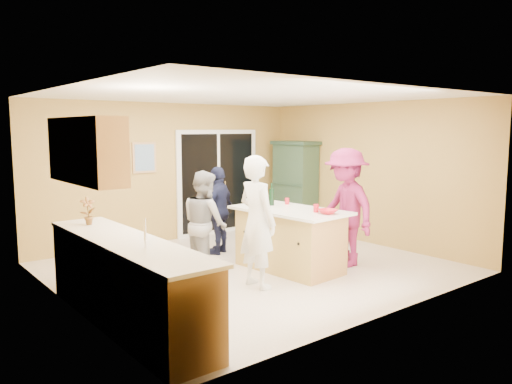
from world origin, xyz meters
TOP-DOWN VIEW (x-y plane):
  - floor at (0.00, 0.00)m, footprint 5.50×5.50m
  - ceiling at (0.00, 0.00)m, footprint 5.50×5.00m
  - wall_back at (0.00, 2.50)m, footprint 5.50×0.10m
  - wall_front at (0.00, -2.50)m, footprint 5.50×0.10m
  - wall_left at (-2.75, 0.00)m, footprint 0.10×5.00m
  - wall_right at (2.75, 0.00)m, footprint 0.10×5.00m
  - left_cabinet_run at (-2.45, -1.05)m, footprint 0.65×3.05m
  - upper_cabinets at (-2.58, -0.20)m, footprint 0.35×1.60m
  - sliding_door at (1.05, 2.46)m, footprint 1.90×0.07m
  - framed_picture at (-0.55, 2.48)m, footprint 0.46×0.04m
  - kitchen_island at (0.38, -0.42)m, footprint 1.09×1.83m
  - green_hutch at (2.49, 1.72)m, footprint 0.54×1.02m
  - woman_white at (-0.52, -0.76)m, footprint 0.43×0.65m
  - woman_grey at (-0.75, 0.16)m, footprint 0.65×0.79m
  - woman_navy at (0.11, 1.07)m, footprint 0.94×0.73m
  - woman_magenta at (1.23, -0.78)m, footprint 0.90×1.29m
  - serving_bowl at (0.50, -1.07)m, footprint 0.27×0.27m
  - tulip_vase at (-2.45, 0.16)m, footprint 0.20×0.14m
  - tumbler_near at (0.47, -0.88)m, footprint 0.10×0.10m
  - tumbler_far at (0.66, -0.05)m, footprint 0.07×0.07m
  - wine_bottle at (0.40, 0.02)m, footprint 0.08×0.08m
  - white_plate at (0.25, 0.13)m, footprint 0.29×0.29m

SIDE VIEW (x-z plane):
  - floor at x=0.00m, z-range 0.00..0.00m
  - kitchen_island at x=0.38m, z-range -0.03..0.90m
  - left_cabinet_run at x=-2.45m, z-range -0.16..1.08m
  - woman_navy at x=0.11m, z-range 0.00..1.49m
  - woman_grey at x=-0.75m, z-range 0.00..1.53m
  - woman_white at x=-0.52m, z-range 0.00..1.78m
  - green_hutch at x=2.49m, z-range -0.02..1.84m
  - woman_magenta at x=1.23m, z-range 0.00..1.83m
  - white_plate at x=0.25m, z-range 0.93..0.95m
  - serving_bowl at x=0.50m, z-range 0.93..0.99m
  - tumbler_far at x=0.66m, z-range 0.93..1.03m
  - tumbler_near at x=0.47m, z-range 0.93..1.04m
  - sliding_door at x=1.05m, z-range 0.00..2.10m
  - wine_bottle at x=0.40m, z-range 0.89..1.24m
  - tulip_vase at x=-2.45m, z-range 0.94..1.29m
  - wall_back at x=0.00m, z-range 0.00..2.60m
  - wall_front at x=0.00m, z-range 0.00..2.60m
  - wall_left at x=-2.75m, z-range 0.00..2.60m
  - wall_right at x=2.75m, z-range 0.00..2.60m
  - framed_picture at x=-0.55m, z-range 1.32..1.88m
  - upper_cabinets at x=-2.58m, z-range 1.50..2.25m
  - ceiling at x=0.00m, z-range 2.55..2.65m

